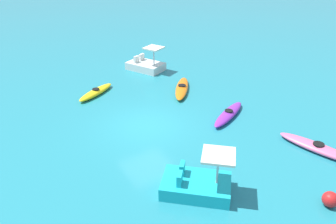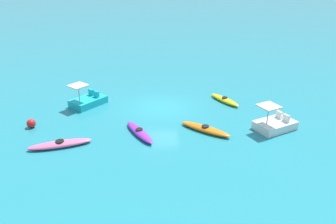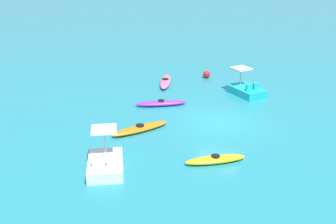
% 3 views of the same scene
% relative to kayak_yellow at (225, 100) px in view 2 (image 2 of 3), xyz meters
% --- Properties ---
extents(ground_plane, '(600.00, 600.00, 0.00)m').
position_rel_kayak_yellow_xyz_m(ground_plane, '(4.69, 0.80, -0.16)').
color(ground_plane, teal).
extents(kayak_yellow, '(1.97, 2.73, 0.37)m').
position_rel_kayak_yellow_xyz_m(kayak_yellow, '(0.00, 0.00, 0.00)').
color(kayak_yellow, yellow).
rests_on(kayak_yellow, ground_plane).
extents(kayak_orange, '(3.04, 2.62, 0.37)m').
position_rel_kayak_yellow_xyz_m(kayak_orange, '(2.11, 4.52, -0.00)').
color(kayak_orange, orange).
rests_on(kayak_orange, ground_plane).
extents(kayak_pink, '(3.50, 1.55, 0.37)m').
position_rel_kayak_yellow_xyz_m(kayak_pink, '(10.39, 5.92, -0.00)').
color(kayak_pink, pink).
rests_on(kayak_pink, ground_plane).
extents(kayak_purple, '(1.99, 3.08, 0.37)m').
position_rel_kayak_yellow_xyz_m(kayak_purple, '(6.06, 4.72, -0.00)').
color(kayak_purple, purple).
rests_on(kayak_purple, ground_plane).
extents(pedal_boat_white, '(2.81, 2.39, 1.68)m').
position_rel_kayak_yellow_xyz_m(pedal_boat_white, '(-2.16, 4.40, 0.17)').
color(pedal_boat_white, white).
rests_on(pedal_boat_white, ground_plane).
extents(pedal_boat_cyan, '(2.72, 2.79, 1.68)m').
position_rel_kayak_yellow_xyz_m(pedal_boat_cyan, '(9.82, 0.04, 0.17)').
color(pedal_boat_cyan, '#19B7C6').
rests_on(pedal_boat_cyan, ground_plane).
extents(buoy_red, '(0.54, 0.54, 0.54)m').
position_rel_kayak_yellow_xyz_m(buoy_red, '(12.72, 3.44, 0.11)').
color(buoy_red, red).
rests_on(buoy_red, ground_plane).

